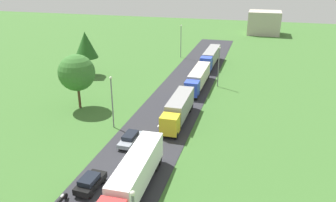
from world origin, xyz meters
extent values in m
cube|color=#2B2B30|center=(0.00, 24.50, 0.03)|extent=(10.00, 140.00, 0.06)
cube|color=white|center=(0.00, 16.24, 0.07)|extent=(0.16, 2.40, 0.01)
cube|color=white|center=(0.00, 22.91, 0.07)|extent=(0.16, 2.40, 0.01)
cube|color=white|center=(0.00, 30.39, 0.07)|extent=(0.16, 2.40, 0.01)
cube|color=white|center=(0.00, 37.31, 0.07)|extent=(0.16, 2.40, 0.01)
cube|color=white|center=(0.00, 44.07, 0.07)|extent=(0.16, 2.40, 0.01)
cube|color=white|center=(0.00, 50.53, 0.07)|extent=(0.16, 2.40, 0.01)
cube|color=white|center=(0.00, 57.71, 0.07)|extent=(0.16, 2.40, 0.01)
cube|color=white|center=(0.00, 63.73, 0.07)|extent=(0.16, 2.40, 0.01)
cube|color=white|center=(0.00, 71.11, 0.07)|extent=(0.16, 2.40, 0.01)
cube|color=white|center=(0.00, 78.09, 0.07)|extent=(0.16, 2.40, 0.01)
cube|color=white|center=(2.25, 14.78, 2.34)|extent=(2.81, 11.52, 2.96)
cube|color=black|center=(2.25, 14.78, 0.66)|extent=(1.20, 10.91, 0.24)
cylinder|color=black|center=(3.20, 18.25, 0.56)|extent=(0.38, 1.01, 1.00)
cylinder|color=black|center=(1.10, 18.19, 0.56)|extent=(0.38, 1.01, 1.00)
cylinder|color=black|center=(3.16, 19.62, 0.56)|extent=(0.38, 1.01, 1.00)
cylinder|color=black|center=(1.07, 19.57, 0.56)|extent=(0.38, 1.01, 1.00)
cube|color=yellow|center=(2.46, 26.87, 1.86)|extent=(2.46, 2.34, 2.60)
cube|color=black|center=(2.47, 25.77, 2.33)|extent=(2.10, 0.12, 1.14)
cube|color=gray|center=(2.41, 33.08, 2.28)|extent=(2.58, 9.42, 2.84)
cube|color=black|center=(2.41, 33.08, 0.66)|extent=(0.97, 8.94, 0.24)
cylinder|color=black|center=(3.52, 26.30, 0.56)|extent=(0.36, 1.00, 1.00)
cylinder|color=black|center=(1.42, 26.28, 0.56)|extent=(0.36, 1.00, 1.00)
cylinder|color=black|center=(3.44, 35.91, 0.56)|extent=(0.36, 1.00, 1.00)
cylinder|color=black|center=(1.34, 35.89, 0.56)|extent=(0.36, 1.00, 1.00)
cylinder|color=black|center=(3.43, 37.04, 0.56)|extent=(0.36, 1.00, 1.00)
cylinder|color=black|center=(1.33, 37.02, 0.56)|extent=(0.36, 1.00, 1.00)
cube|color=blue|center=(2.41, 41.95, 1.86)|extent=(2.44, 2.31, 2.61)
cube|color=black|center=(2.41, 40.85, 2.33)|extent=(2.10, 0.10, 1.15)
cube|color=beige|center=(2.42, 49.07, 2.17)|extent=(2.52, 11.25, 2.62)
cube|color=black|center=(2.42, 49.07, 0.66)|extent=(0.92, 10.69, 0.24)
cylinder|color=black|center=(3.46, 41.37, 0.56)|extent=(0.35, 1.00, 1.00)
cylinder|color=black|center=(1.36, 41.37, 0.56)|extent=(0.35, 1.00, 1.00)
cylinder|color=black|center=(3.48, 52.45, 0.56)|extent=(0.35, 1.00, 1.00)
cylinder|color=black|center=(1.38, 52.45, 0.56)|extent=(0.35, 1.00, 1.00)
cylinder|color=black|center=(3.48, 53.80, 0.56)|extent=(0.35, 1.00, 1.00)
cylinder|color=black|center=(1.38, 53.80, 0.56)|extent=(0.35, 1.00, 1.00)
cube|color=blue|center=(2.28, 57.87, 2.07)|extent=(2.47, 2.38, 3.01)
cube|color=black|center=(2.26, 56.75, 2.61)|extent=(2.10, 0.12, 1.33)
cube|color=gray|center=(2.36, 65.37, 2.26)|extent=(2.64, 11.98, 2.80)
cube|color=black|center=(2.36, 65.37, 0.66)|extent=(1.03, 11.37, 0.24)
cylinder|color=black|center=(3.32, 57.27, 0.56)|extent=(0.36, 1.00, 1.00)
cylinder|color=black|center=(1.22, 57.29, 0.56)|extent=(0.36, 1.00, 1.00)
cylinder|color=black|center=(3.45, 68.94, 0.56)|extent=(0.36, 1.00, 1.00)
cylinder|color=black|center=(1.36, 68.97, 0.56)|extent=(0.36, 1.00, 1.00)
cylinder|color=black|center=(3.47, 70.38, 0.56)|extent=(0.36, 1.00, 1.00)
cylinder|color=black|center=(1.37, 70.40, 0.56)|extent=(0.36, 1.00, 1.00)
cube|color=black|center=(-2.48, 13.27, 0.73)|extent=(2.02, 4.09, 0.70)
cube|color=black|center=(-2.49, 13.07, 1.35)|extent=(1.64, 2.31, 0.54)
cylinder|color=black|center=(-3.23, 14.67, 0.38)|extent=(0.25, 0.65, 0.64)
cylinder|color=black|center=(-1.60, 14.59, 0.38)|extent=(0.25, 0.65, 0.64)
cylinder|color=black|center=(-3.36, 11.95, 0.38)|extent=(0.25, 0.65, 0.64)
cylinder|color=black|center=(-1.73, 11.87, 0.38)|extent=(0.25, 0.65, 0.64)
cube|color=#8C939E|center=(-2.06, 23.39, 0.66)|extent=(1.86, 4.59, 0.55)
cube|color=black|center=(-2.06, 23.61, 1.20)|extent=(1.54, 2.58, 0.54)
cylinder|color=black|center=(-1.30, 21.82, 0.38)|extent=(0.23, 0.64, 0.64)
cylinder|color=black|center=(-2.88, 21.85, 0.38)|extent=(0.23, 0.64, 0.64)
cylinder|color=black|center=(-1.24, 24.92, 0.38)|extent=(0.23, 0.64, 0.64)
cylinder|color=black|center=(-2.82, 24.95, 0.38)|extent=(0.23, 0.64, 0.64)
cylinder|color=black|center=(-4.10, 11.01, 0.38)|extent=(0.12, 0.64, 0.64)
cube|color=black|center=(-4.10, 10.36, 0.60)|extent=(0.20, 1.40, 0.36)
ellipsoid|color=white|center=(-4.10, 10.51, 0.83)|extent=(0.28, 0.52, 0.28)
sphere|color=silver|center=(6.55, 3.02, 8.81)|extent=(0.36, 0.36, 0.36)
cylinder|color=slate|center=(-6.21, 27.46, 3.74)|extent=(0.18, 0.18, 7.48)
sphere|color=silver|center=(-6.21, 27.46, 7.60)|extent=(0.36, 0.36, 0.36)
cylinder|color=slate|center=(6.02, 49.55, 3.80)|extent=(0.18, 0.18, 7.60)
sphere|color=silver|center=(6.02, 49.55, 7.72)|extent=(0.36, 0.36, 0.36)
cylinder|color=slate|center=(-6.28, 69.78, 4.03)|extent=(0.18, 0.18, 8.07)
sphere|color=silver|center=(-6.28, 69.78, 8.19)|extent=(0.36, 0.36, 0.36)
cylinder|color=#513823|center=(-22.02, 49.40, 1.97)|extent=(0.53, 0.53, 3.93)
cone|color=#23561E|center=(-22.02, 49.40, 6.66)|extent=(4.96, 4.96, 5.46)
cylinder|color=#513823|center=(-14.70, 32.83, 1.92)|extent=(0.42, 0.42, 3.85)
sphere|color=#38702D|center=(-14.70, 32.83, 6.07)|extent=(5.93, 5.93, 5.93)
cube|color=#B2A899|center=(13.96, 109.47, 3.89)|extent=(10.82, 9.61, 7.78)
camera|label=1|loc=(13.23, -12.81, 21.85)|focal=35.70mm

